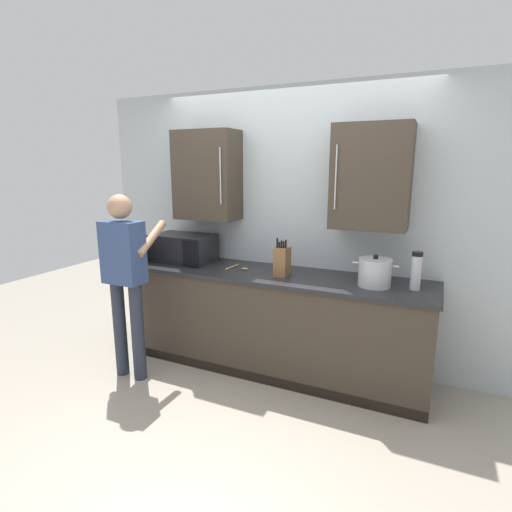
{
  "coord_description": "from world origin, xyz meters",
  "views": [
    {
      "loc": [
        1.29,
        -2.26,
        1.83
      ],
      "look_at": [
        -0.15,
        0.87,
        1.06
      ],
      "focal_mm": 28.1,
      "sensor_mm": 36.0,
      "label": 1
    }
  ],
  "objects": [
    {
      "name": "ground_plane",
      "position": [
        0.0,
        0.0,
        0.0
      ],
      "size": [
        9.87,
        9.87,
        0.0
      ],
      "primitive_type": "plane",
      "color": "#9E9384"
    },
    {
      "name": "stock_pot",
      "position": [
        0.87,
        0.88,
        1.02
      ],
      "size": [
        0.35,
        0.26,
        0.25
      ],
      "color": "#B7BABF",
      "rests_on": "counter_unit"
    },
    {
      "name": "wooden_spoon",
      "position": [
        -0.35,
        0.92,
        0.92
      ],
      "size": [
        0.19,
        0.21,
        0.02
      ],
      "color": "tan",
      "rests_on": "counter_unit"
    },
    {
      "name": "microwave_oven",
      "position": [
        -1.02,
        0.95,
        1.04
      ],
      "size": [
        0.61,
        0.8,
        0.27
      ],
      "color": "black",
      "rests_on": "counter_unit"
    },
    {
      "name": "person_figure",
      "position": [
        -1.09,
        0.25,
        0.96
      ],
      "size": [
        0.44,
        0.52,
        1.61
      ],
      "color": "#282D3D",
      "rests_on": "ground_plane"
    },
    {
      "name": "knife_block",
      "position": [
        0.1,
        0.87,
        1.03
      ],
      "size": [
        0.11,
        0.15,
        0.33
      ],
      "color": "brown",
      "rests_on": "counter_unit"
    },
    {
      "name": "back_wall_tiled",
      "position": [
        0.0,
        1.24,
        1.38
      ],
      "size": [
        3.93,
        0.44,
        2.54
      ],
      "color": "#B2BCC1",
      "rests_on": "ground_plane"
    },
    {
      "name": "counter_unit",
      "position": [
        0.0,
        0.92,
        0.45
      ],
      "size": [
        2.74,
        0.68,
        0.91
      ],
      "color": "#3D3328",
      "rests_on": "ground_plane"
    },
    {
      "name": "thermos_flask",
      "position": [
        1.16,
        0.91,
        1.06
      ],
      "size": [
        0.08,
        0.08,
        0.29
      ],
      "color": "#B7BABF",
      "rests_on": "counter_unit"
    }
  ]
}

